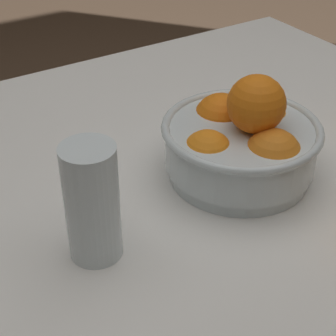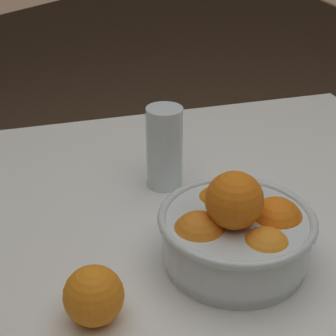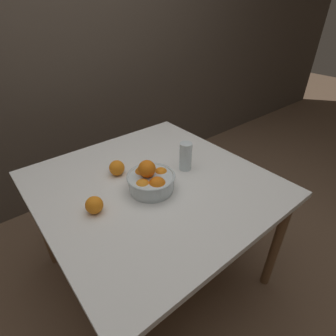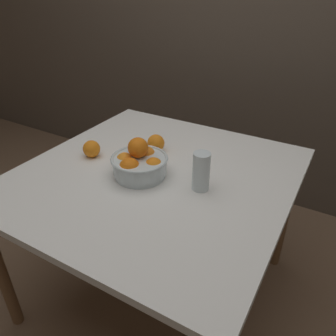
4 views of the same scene
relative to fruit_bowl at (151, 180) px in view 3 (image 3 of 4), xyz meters
name	(u,v)px [view 3 (image 3 of 4)]	position (x,y,z in m)	size (l,w,h in m)	color
ground_plane	(156,270)	(0.04, 0.05, -0.76)	(12.00, 12.00, 0.00)	brown
back_wall	(47,29)	(0.04, 1.17, 0.54)	(8.00, 0.05, 2.60)	#4C4238
dining_table	(153,193)	(0.04, 0.05, -0.13)	(1.07, 1.09, 0.70)	white
fruit_bowl	(151,180)	(0.00, 0.00, 0.00)	(0.23, 0.23, 0.16)	silver
juice_glass	(185,157)	(0.25, 0.04, 0.01)	(0.07, 0.07, 0.15)	#F4A314
orange_loose_near_bowl	(117,168)	(-0.06, 0.22, -0.02)	(0.08, 0.08, 0.08)	orange
orange_loose_front	(94,205)	(-0.27, 0.03, -0.02)	(0.08, 0.08, 0.08)	orange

